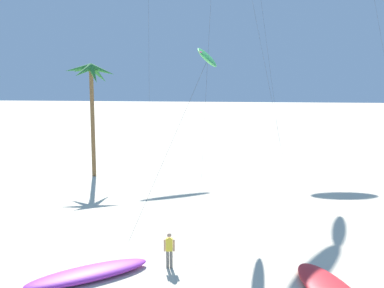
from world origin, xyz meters
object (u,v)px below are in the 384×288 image
flying_kite_1 (208,58)px  grounded_kite_0 (88,273)px  palm_tree_4 (90,82)px  person_near_left (169,249)px

flying_kite_1 → grounded_kite_0: flying_kite_1 is taller
palm_tree_4 → flying_kite_1: flying_kite_1 is taller
person_near_left → palm_tree_4: bearing=117.1°
flying_kite_1 → palm_tree_4: bearing=135.3°
flying_kite_1 → person_near_left: size_ratio=6.32×
flying_kite_1 → person_near_left: flying_kite_1 is taller
flying_kite_1 → grounded_kite_0: 14.16m
flying_kite_1 → grounded_kite_0: size_ratio=1.98×
palm_tree_4 → grounded_kite_0: 22.47m
grounded_kite_0 → person_near_left: bearing=23.8°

